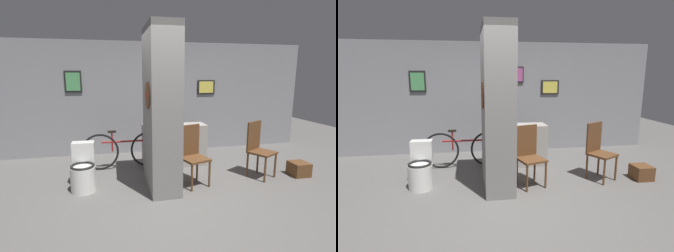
{
  "view_description": "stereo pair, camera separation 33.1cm",
  "coord_description": "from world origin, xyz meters",
  "views": [
    {
      "loc": [
        -0.79,
        -3.57,
        1.86
      ],
      "look_at": [
        0.18,
        0.93,
        0.95
      ],
      "focal_mm": 28.0,
      "sensor_mm": 36.0,
      "label": 1
    },
    {
      "loc": [
        -0.46,
        -3.62,
        1.86
      ],
      "look_at": [
        0.18,
        0.93,
        0.95
      ],
      "focal_mm": 28.0,
      "sensor_mm": 36.0,
      "label": 2
    }
  ],
  "objects": [
    {
      "name": "ground_plane",
      "position": [
        0.0,
        0.0,
        0.0
      ],
      "size": [
        14.0,
        14.0,
        0.0
      ],
      "primitive_type": "plane",
      "color": "#5B5956"
    },
    {
      "name": "wall_back",
      "position": [
        0.0,
        2.63,
        1.3
      ],
      "size": [
        8.0,
        0.09,
        2.6
      ],
      "color": "gray",
      "rests_on": "ground_plane"
    },
    {
      "name": "pillar_center",
      "position": [
        -0.02,
        0.53,
        1.3
      ],
      "size": [
        0.49,
        1.07,
        2.6
      ],
      "color": "gray",
      "rests_on": "ground_plane"
    },
    {
      "name": "counter_shelf",
      "position": [
        0.44,
        1.52,
        0.43
      ],
      "size": [
        1.29,
        0.44,
        0.85
      ],
      "color": "gray",
      "rests_on": "ground_plane"
    },
    {
      "name": "toilet",
      "position": [
        -1.28,
        0.66,
        0.32
      ],
      "size": [
        0.4,
        0.56,
        0.75
      ],
      "color": "silver",
      "rests_on": "ground_plane"
    },
    {
      "name": "chair_near_pillar",
      "position": [
        0.52,
        0.52,
        0.55
      ],
      "size": [
        0.51,
        0.51,
        1.02
      ],
      "rotation": [
        0.0,
        0.0,
        0.3
      ],
      "color": "brown",
      "rests_on": "ground_plane"
    },
    {
      "name": "chair_by_doorway",
      "position": [
        1.81,
        0.61,
        0.55
      ],
      "size": [
        0.55,
        0.55,
        1.02
      ],
      "rotation": [
        0.0,
        0.0,
        0.5
      ],
      "color": "brown",
      "rests_on": "ground_plane"
    },
    {
      "name": "bicycle",
      "position": [
        -0.57,
        1.54,
        0.38
      ],
      "size": [
        1.69,
        0.42,
        0.78
      ],
      "color": "black",
      "rests_on": "ground_plane"
    },
    {
      "name": "bottle_tall",
      "position": [
        0.18,
        1.48,
        0.96
      ],
      "size": [
        0.07,
        0.07,
        0.29
      ],
      "color": "#267233",
      "rests_on": "counter_shelf"
    },
    {
      "name": "floor_crate",
      "position": [
        2.59,
        0.45,
        0.13
      ],
      "size": [
        0.32,
        0.32,
        0.25
      ],
      "color": "brown",
      "rests_on": "ground_plane"
    }
  ]
}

